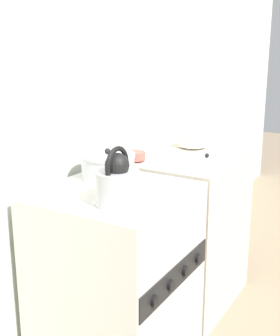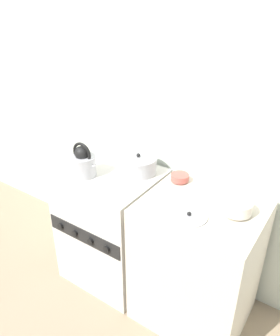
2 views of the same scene
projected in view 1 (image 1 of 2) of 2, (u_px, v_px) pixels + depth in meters
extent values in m
cube|color=silver|center=(45.00, 99.00, 2.11)|extent=(7.00, 0.06, 2.50)
cube|color=beige|center=(116.00, 281.00, 2.15)|extent=(0.64, 0.60, 0.88)
cube|color=black|center=(176.00, 277.00, 1.97)|extent=(0.61, 0.01, 0.11)
cylinder|color=black|center=(155.00, 301.00, 1.80)|extent=(0.04, 0.02, 0.04)
cylinder|color=black|center=(171.00, 285.00, 1.91)|extent=(0.04, 0.02, 0.04)
cylinder|color=black|center=(185.00, 271.00, 2.03)|extent=(0.04, 0.02, 0.04)
cylinder|color=black|center=(198.00, 258.00, 2.14)|extent=(0.04, 0.02, 0.04)
cube|color=beige|center=(182.00, 229.00, 2.72)|extent=(0.70, 0.60, 0.89)
cylinder|color=#B2B2B7|center=(117.00, 188.00, 1.84)|extent=(0.18, 0.18, 0.14)
sphere|color=black|center=(117.00, 165.00, 1.82)|extent=(0.10, 0.10, 0.10)
torus|color=black|center=(117.00, 165.00, 1.82)|extent=(0.15, 0.02, 0.15)
cone|color=#B2B2B7|center=(129.00, 178.00, 1.91)|extent=(0.09, 0.04, 0.07)
cylinder|color=#B2B2B7|center=(108.00, 167.00, 2.20)|extent=(0.25, 0.25, 0.10)
cylinder|color=#B2B2B7|center=(108.00, 155.00, 2.19)|extent=(0.26, 0.26, 0.01)
sphere|color=black|center=(108.00, 151.00, 2.18)|extent=(0.03, 0.03, 0.03)
cylinder|color=beige|center=(193.00, 147.00, 2.77)|extent=(0.07, 0.07, 0.01)
cylinder|color=beige|center=(193.00, 140.00, 2.76)|extent=(0.17, 0.17, 0.07)
cylinder|color=#B75147|center=(134.00, 160.00, 2.48)|extent=(0.05, 0.05, 0.01)
cylinder|color=#B75147|center=(134.00, 156.00, 2.48)|extent=(0.12, 0.12, 0.04)
cylinder|color=#B2B2B7|center=(207.00, 158.00, 2.52)|extent=(0.20, 0.20, 0.01)
sphere|color=black|center=(207.00, 155.00, 2.51)|extent=(0.02, 0.02, 0.02)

